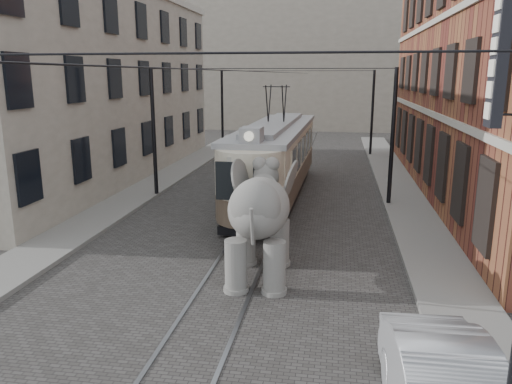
# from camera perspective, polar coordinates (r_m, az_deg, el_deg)

# --- Properties ---
(ground) EXTENTS (120.00, 120.00, 0.00)m
(ground) POSITION_cam_1_polar(r_m,az_deg,el_deg) (17.26, -0.72, -5.94)
(ground) COLOR #403D3B
(tram_rails) EXTENTS (1.54, 80.00, 0.02)m
(tram_rails) POSITION_cam_1_polar(r_m,az_deg,el_deg) (17.25, -0.72, -5.91)
(tram_rails) COLOR slate
(tram_rails) RESTS_ON ground
(sidewalk_right) EXTENTS (2.00, 60.00, 0.15)m
(sidewalk_right) POSITION_cam_1_polar(r_m,az_deg,el_deg) (17.28, 19.40, -6.44)
(sidewalk_right) COLOR slate
(sidewalk_right) RESTS_ON ground
(sidewalk_left) EXTENTS (2.00, 60.00, 0.15)m
(sidewalk_left) POSITION_cam_1_polar(r_m,az_deg,el_deg) (19.40, -20.04, -4.35)
(sidewalk_left) COLOR slate
(sidewalk_left) RESTS_ON ground
(stucco_building) EXTENTS (7.00, 24.00, 10.00)m
(stucco_building) POSITION_cam_1_polar(r_m,az_deg,el_deg) (29.50, -19.04, 11.27)
(stucco_building) COLOR gray
(stucco_building) RESTS_ON ground
(distant_block) EXTENTS (28.00, 10.00, 14.00)m
(distant_block) POSITION_cam_1_polar(r_m,az_deg,el_deg) (56.12, 6.65, 14.58)
(distant_block) COLOR gray
(distant_block) RESTS_ON ground
(catenary) EXTENTS (11.00, 30.20, 6.00)m
(catenary) POSITION_cam_1_polar(r_m,az_deg,el_deg) (21.43, 1.08, 6.10)
(catenary) COLOR black
(catenary) RESTS_ON ground
(tram) EXTENTS (3.00, 13.18, 5.21)m
(tram) POSITION_cam_1_polar(r_m,az_deg,el_deg) (23.36, 2.29, 5.71)
(tram) COLOR beige
(tram) RESTS_ON ground
(elephant) EXTENTS (3.16, 5.39, 3.21)m
(elephant) POSITION_cam_1_polar(r_m,az_deg,el_deg) (14.00, 0.36, -3.66)
(elephant) COLOR slate
(elephant) RESTS_ON ground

